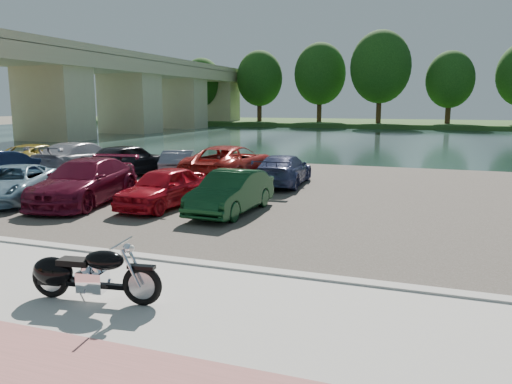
# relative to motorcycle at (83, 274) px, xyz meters

# --- Properties ---
(ground) EXTENTS (200.00, 200.00, 0.00)m
(ground) POSITION_rel_motorcycle_xyz_m (0.54, 0.38, -0.56)
(ground) COLOR #595447
(ground) RESTS_ON ground
(promenade) EXTENTS (60.00, 6.00, 0.10)m
(promenade) POSITION_rel_motorcycle_xyz_m (0.54, -0.62, -0.51)
(promenade) COLOR #B6B3AB
(promenade) RESTS_ON ground
(pink_path) EXTENTS (60.00, 2.00, 0.01)m
(pink_path) POSITION_rel_motorcycle_xyz_m (0.54, -2.12, -0.46)
(pink_path) COLOR #9B5E58
(pink_path) RESTS_ON promenade
(kerb) EXTENTS (60.00, 0.30, 0.14)m
(kerb) POSITION_rel_motorcycle_xyz_m (0.54, 2.38, -0.49)
(kerb) COLOR #B6B3AB
(kerb) RESTS_ON ground
(parking_lot) EXTENTS (60.00, 18.00, 0.04)m
(parking_lot) POSITION_rel_motorcycle_xyz_m (0.54, 11.38, -0.54)
(parking_lot) COLOR #3E3A32
(parking_lot) RESTS_ON ground
(river) EXTENTS (120.00, 40.00, 0.00)m
(river) POSITION_rel_motorcycle_xyz_m (0.54, 40.38, -0.56)
(river) COLOR #192E2B
(river) RESTS_ON ground
(far_bank) EXTENTS (120.00, 24.00, 0.60)m
(far_bank) POSITION_rel_motorcycle_xyz_m (0.54, 72.38, -0.26)
(far_bank) COLOR #294C1B
(far_bank) RESTS_ON ground
(bridge) EXTENTS (7.00, 56.00, 8.55)m
(bridge) POSITION_rel_motorcycle_xyz_m (-27.46, 41.41, 4.96)
(bridge) COLOR tan
(bridge) RESTS_ON ground
(far_trees) EXTENTS (70.25, 10.68, 12.52)m
(far_trees) POSITION_rel_motorcycle_xyz_m (4.90, 66.17, 6.93)
(far_trees) COLOR #3C2615
(far_trees) RESTS_ON far_bank
(motorcycle) EXTENTS (2.32, 0.77, 1.05)m
(motorcycle) POSITION_rel_motorcycle_xyz_m (0.00, 0.00, 0.00)
(motorcycle) COLOR black
(motorcycle) RESTS_ON promenade
(car_2) EXTENTS (3.51, 4.84, 1.22)m
(car_2) POSITION_rel_motorcycle_xyz_m (-8.08, 6.45, 0.09)
(car_2) COLOR #7DA1B6
(car_2) RESTS_ON parking_lot
(car_3) EXTENTS (2.83, 5.28, 1.46)m
(car_3) POSITION_rel_motorcycle_xyz_m (-5.59, 7.05, 0.21)
(car_3) COLOR #5C0D23
(car_3) RESTS_ON parking_lot
(car_4) EXTENTS (1.80, 3.87, 1.28)m
(car_4) POSITION_rel_motorcycle_xyz_m (-2.80, 7.36, 0.12)
(car_4) COLOR #AD0B18
(car_4) RESTS_ON parking_lot
(car_5) EXTENTS (1.52, 3.93, 1.28)m
(car_5) POSITION_rel_motorcycle_xyz_m (-0.41, 7.32, 0.12)
(car_5) COLOR #0F381A
(car_5) RESTS_ON parking_lot
(car_6) EXTENTS (2.73, 5.07, 1.35)m
(car_6) POSITION_rel_motorcycle_xyz_m (-12.94, 12.76, 0.15)
(car_6) COLOR #A58B26
(car_6) RESTS_ON parking_lot
(car_7) EXTENTS (2.23, 5.29, 1.52)m
(car_7) POSITION_rel_motorcycle_xyz_m (-10.36, 12.78, 0.24)
(car_7) COLOR #9A9AA2
(car_7) RESTS_ON parking_lot
(car_8) EXTENTS (2.65, 4.69, 1.51)m
(car_8) POSITION_rel_motorcycle_xyz_m (-7.83, 12.90, 0.23)
(car_8) COLOR black
(car_8) RESTS_ON parking_lot
(car_9) EXTENTS (2.57, 4.01, 1.25)m
(car_9) POSITION_rel_motorcycle_xyz_m (-5.45, 13.36, 0.10)
(car_9) COLOR slate
(car_9) RESTS_ON parking_lot
(car_10) EXTENTS (2.61, 5.53, 1.53)m
(car_10) POSITION_rel_motorcycle_xyz_m (-2.96, 13.28, 0.24)
(car_10) COLOR #AB221C
(car_10) RESTS_ON parking_lot
(car_11) EXTENTS (2.03, 4.41, 1.25)m
(car_11) POSITION_rel_motorcycle_xyz_m (-0.44, 12.90, 0.10)
(car_11) COLOR navy
(car_11) RESTS_ON parking_lot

